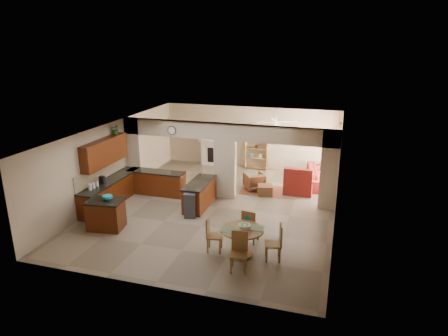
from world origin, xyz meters
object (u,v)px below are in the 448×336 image
(sofa, at_px, (320,176))
(dining_table, at_px, (242,238))
(kitchen_island, at_px, (106,214))
(armchair, at_px, (254,181))

(sofa, bearing_deg, dining_table, 157.33)
(kitchen_island, relative_size, sofa, 0.49)
(kitchen_island, bearing_deg, dining_table, -13.51)
(kitchen_island, relative_size, dining_table, 1.01)
(sofa, bearing_deg, kitchen_island, 126.43)
(kitchen_island, bearing_deg, armchair, 44.01)
(dining_table, bearing_deg, armchair, 98.90)
(dining_table, bearing_deg, kitchen_island, 174.78)
(dining_table, relative_size, armchair, 1.60)
(sofa, distance_m, armchair, 2.78)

